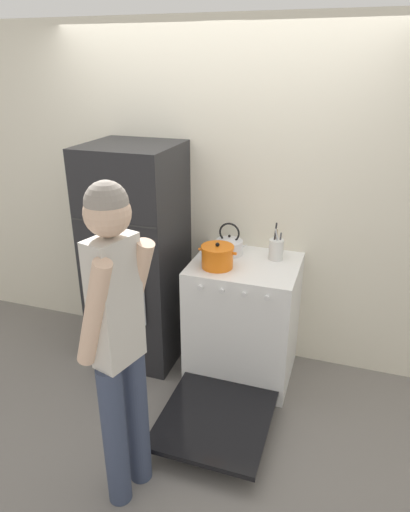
{
  "coord_description": "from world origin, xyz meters",
  "views": [
    {
      "loc": [
        0.97,
        -3.22,
        2.26
      ],
      "look_at": [
        0.05,
        -0.48,
        1.01
      ],
      "focal_mm": 32.0,
      "sensor_mm": 36.0,
      "label": 1
    }
  ],
  "objects_px": {
    "dutch_oven_pot": "(217,257)",
    "utensil_jar": "(276,249)",
    "stove_range": "(242,322)",
    "refrigerator": "(137,257)",
    "tea_kettle": "(229,245)",
    "person": "(118,335)"
  },
  "relations": [
    {
      "from": "dutch_oven_pot",
      "to": "tea_kettle",
      "type": "xyz_separation_m",
      "value": [
        0.01,
        0.26,
        -0.01
      ]
    },
    {
      "from": "refrigerator",
      "to": "utensil_jar",
      "type": "relative_size",
      "value": 6.3
    },
    {
      "from": "person",
      "to": "refrigerator",
      "type": "bearing_deg",
      "value": 38.03
    },
    {
      "from": "dutch_oven_pot",
      "to": "utensil_jar",
      "type": "xyz_separation_m",
      "value": [
        0.36,
        0.27,
        -0.0
      ]
    },
    {
      "from": "dutch_oven_pot",
      "to": "stove_range",
      "type": "bearing_deg",
      "value": 28.13
    },
    {
      "from": "stove_range",
      "to": "utensil_jar",
      "type": "height_order",
      "value": "utensil_jar"
    },
    {
      "from": "stove_range",
      "to": "dutch_oven_pot",
      "type": "bearing_deg",
      "value": -151.87
    },
    {
      "from": "stove_range",
      "to": "utensil_jar",
      "type": "bearing_deg",
      "value": 42.88
    },
    {
      "from": "stove_range",
      "to": "utensil_jar",
      "type": "distance_m",
      "value": 0.61
    },
    {
      "from": "dutch_oven_pot",
      "to": "utensil_jar",
      "type": "bearing_deg",
      "value": 36.58
    },
    {
      "from": "stove_range",
      "to": "tea_kettle",
      "type": "distance_m",
      "value": 0.59
    },
    {
      "from": "stove_range",
      "to": "dutch_oven_pot",
      "type": "xyz_separation_m",
      "value": [
        -0.17,
        -0.09,
        0.55
      ]
    },
    {
      "from": "refrigerator",
      "to": "dutch_oven_pot",
      "type": "distance_m",
      "value": 0.72
    },
    {
      "from": "dutch_oven_pot",
      "to": "utensil_jar",
      "type": "height_order",
      "value": "utensil_jar"
    },
    {
      "from": "refrigerator",
      "to": "tea_kettle",
      "type": "distance_m",
      "value": 0.73
    },
    {
      "from": "tea_kettle",
      "to": "refrigerator",
      "type": "bearing_deg",
      "value": -170.0
    },
    {
      "from": "refrigerator",
      "to": "stove_range",
      "type": "height_order",
      "value": "refrigerator"
    },
    {
      "from": "dutch_oven_pot",
      "to": "person",
      "type": "height_order",
      "value": "person"
    },
    {
      "from": "refrigerator",
      "to": "dutch_oven_pot",
      "type": "relative_size",
      "value": 6.31
    },
    {
      "from": "refrigerator",
      "to": "dutch_oven_pot",
      "type": "height_order",
      "value": "refrigerator"
    },
    {
      "from": "refrigerator",
      "to": "tea_kettle",
      "type": "height_order",
      "value": "refrigerator"
    },
    {
      "from": "utensil_jar",
      "to": "refrigerator",
      "type": "bearing_deg",
      "value": -172.89
    }
  ]
}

